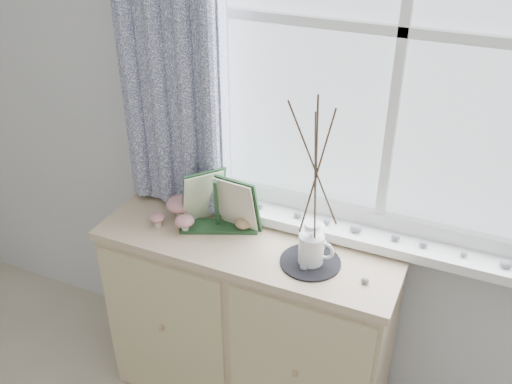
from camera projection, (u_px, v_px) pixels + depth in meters
sideboard at (250, 320)px, 2.44m from camera, size 1.20×0.45×0.85m
botanical_book at (215, 205)px, 2.20m from camera, size 0.38×0.26×0.25m
toadstool_cluster at (179, 210)px, 2.28m from camera, size 0.19×0.17×0.11m
wooden_eggs at (242, 217)px, 2.29m from camera, size 0.10×0.12×0.08m
songbird_figurine at (312, 243)px, 2.13m from camera, size 0.15×0.10×0.07m
crocheted_doily at (310, 262)px, 2.09m from camera, size 0.22×0.22×0.01m
twig_pitcher at (316, 166)px, 1.88m from camera, size 0.26×0.26×0.70m
sideboard_pebbles at (324, 256)px, 2.11m from camera, size 0.33×0.23×0.02m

